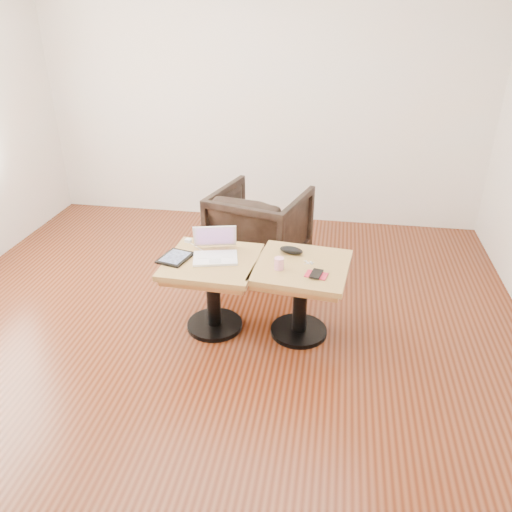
% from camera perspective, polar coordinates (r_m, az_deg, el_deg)
% --- Properties ---
extents(room_shell, '(4.52, 4.52, 2.71)m').
position_cam_1_polar(room_shell, '(3.00, -6.18, 11.98)').
color(room_shell, '#401709').
rests_on(room_shell, ground).
extents(side_table_left, '(0.64, 0.64, 0.56)m').
position_cam_1_polar(side_table_left, '(3.48, -4.99, -2.39)').
color(side_table_left, black).
rests_on(side_table_left, ground).
extents(side_table_right, '(0.68, 0.68, 0.56)m').
position_cam_1_polar(side_table_right, '(3.41, 5.16, -3.02)').
color(side_table_right, black).
rests_on(side_table_right, ground).
extents(laptop, '(0.36, 0.35, 0.20)m').
position_cam_1_polar(laptop, '(3.43, -4.69, 0.61)').
color(laptop, white).
rests_on(laptop, side_table_left).
extents(tablet, '(0.23, 0.27, 0.02)m').
position_cam_1_polar(tablet, '(3.44, -9.21, -0.18)').
color(tablet, black).
rests_on(tablet, side_table_left).
extents(charging_adapter, '(0.05, 0.05, 0.02)m').
position_cam_1_polar(charging_adapter, '(3.67, -7.76, 1.77)').
color(charging_adapter, white).
rests_on(charging_adapter, side_table_left).
extents(glasses_case, '(0.18, 0.11, 0.05)m').
position_cam_1_polar(glasses_case, '(3.47, 4.05, 0.67)').
color(glasses_case, black).
rests_on(glasses_case, side_table_right).
extents(striped_cup, '(0.07, 0.07, 0.08)m').
position_cam_1_polar(striped_cup, '(3.26, 2.64, -0.87)').
color(striped_cup, '#E8427B').
rests_on(striped_cup, side_table_right).
extents(earbuds_tangle, '(0.07, 0.04, 0.01)m').
position_cam_1_polar(earbuds_tangle, '(3.36, 6.09, -0.74)').
color(earbuds_tangle, white).
rests_on(earbuds_tangle, side_table_right).
extents(phone_on_sleeve, '(0.16, 0.13, 0.02)m').
position_cam_1_polar(phone_on_sleeve, '(3.22, 6.90, -2.10)').
color(phone_on_sleeve, '#A71F2B').
rests_on(phone_on_sleeve, side_table_right).
extents(armchair, '(0.92, 0.94, 0.70)m').
position_cam_1_polar(armchair, '(4.40, 0.45, 3.31)').
color(armchair, black).
rests_on(armchair, ground).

